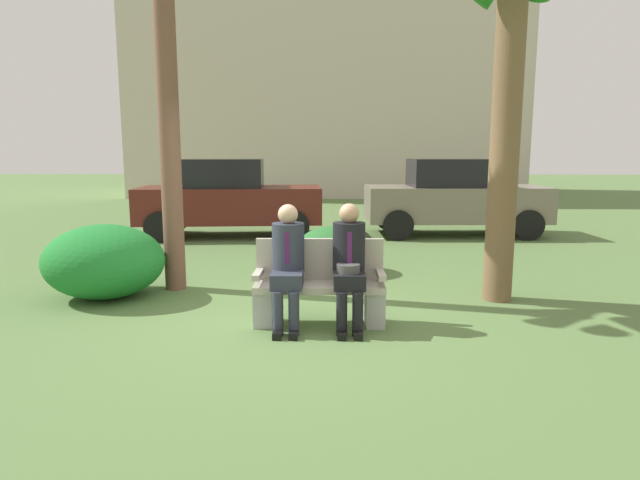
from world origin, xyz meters
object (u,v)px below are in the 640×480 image
(parked_car_near, at_px, (229,198))
(parked_car_far, at_px, (454,197))
(shrub_near_bench, at_px, (333,249))
(building_backdrop, at_px, (326,26))
(seated_man_left, at_px, (288,259))
(shrub_mid_lawn, at_px, (104,261))
(park_bench, at_px, (319,287))
(seated_man_right, at_px, (349,260))
(palm_tree_tall, at_px, (511,23))

(parked_car_near, xyz_separation_m, parked_car_far, (4.94, 0.29, 0.00))
(shrub_near_bench, distance_m, building_backdrop, 17.90)
(seated_man_left, bearing_deg, shrub_mid_lawn, 155.29)
(parked_car_far, height_order, building_backdrop, building_backdrop)
(park_bench, relative_size, building_backdrop, 0.08)
(shrub_near_bench, xyz_separation_m, building_backdrop, (-0.23, 16.51, 6.90))
(seated_man_right, height_order, shrub_mid_lawn, seated_man_right)
(seated_man_right, height_order, shrub_near_bench, seated_man_right)
(shrub_near_bench, xyz_separation_m, parked_car_far, (2.69, 3.83, 0.48))
(park_bench, bearing_deg, seated_man_left, -159.94)
(seated_man_left, xyz_separation_m, shrub_near_bench, (0.50, 2.63, -0.37))
(palm_tree_tall, bearing_deg, seated_man_left, -156.95)
(seated_man_left, distance_m, palm_tree_tall, 3.75)
(park_bench, bearing_deg, parked_car_near, 109.00)
(park_bench, relative_size, parked_car_far, 0.35)
(shrub_near_bench, bearing_deg, seated_man_right, -86.90)
(park_bench, xyz_separation_m, parked_car_near, (-2.08, 6.06, 0.44))
(parked_car_near, bearing_deg, shrub_mid_lawn, -97.26)
(seated_man_right, bearing_deg, shrub_near_bench, 93.10)
(seated_man_left, bearing_deg, parked_car_far, 63.78)
(park_bench, xyz_separation_m, shrub_mid_lawn, (-2.73, 0.99, 0.07))
(seated_man_left, height_order, shrub_near_bench, seated_man_left)
(parked_car_near, xyz_separation_m, building_backdrop, (2.02, 12.97, 6.41))
(shrub_near_bench, height_order, parked_car_far, parked_car_far)
(seated_man_left, relative_size, shrub_mid_lawn, 0.86)
(seated_man_left, bearing_deg, seated_man_right, -0.44)
(seated_man_right, xyz_separation_m, parked_car_far, (2.54, 6.47, 0.12))
(palm_tree_tall, distance_m, building_backdrop, 18.63)
(park_bench, distance_m, building_backdrop, 20.22)
(park_bench, distance_m, shrub_mid_lawn, 2.90)
(seated_man_right, bearing_deg, parked_car_far, 68.53)
(shrub_mid_lawn, xyz_separation_m, parked_car_far, (5.58, 5.36, 0.37))
(palm_tree_tall, bearing_deg, parked_car_far, 82.96)
(park_bench, relative_size, palm_tree_tall, 0.28)
(seated_man_left, height_order, building_backdrop, building_backdrop)
(palm_tree_tall, distance_m, shrub_near_bench, 3.89)
(seated_man_right, relative_size, building_backdrop, 0.08)
(seated_man_right, height_order, parked_car_far, parked_car_far)
(seated_man_left, xyz_separation_m, parked_car_far, (3.18, 6.46, 0.12))
(park_bench, xyz_separation_m, seated_man_right, (0.31, -0.12, 0.33))
(palm_tree_tall, xyz_separation_m, shrub_mid_lawn, (-4.92, 0.03, -2.83))
(park_bench, height_order, palm_tree_tall, palm_tree_tall)
(shrub_near_bench, relative_size, shrub_mid_lawn, 0.76)
(seated_man_right, bearing_deg, palm_tree_tall, 29.80)
(shrub_near_bench, height_order, building_backdrop, building_backdrop)
(seated_man_right, relative_size, shrub_near_bench, 1.14)
(shrub_near_bench, relative_size, building_backdrop, 0.07)
(park_bench, relative_size, shrub_near_bench, 1.21)
(shrub_near_bench, bearing_deg, shrub_mid_lawn, -152.27)
(park_bench, height_order, parked_car_near, parked_car_near)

